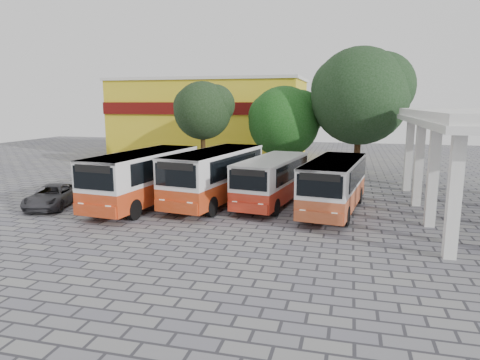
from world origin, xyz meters
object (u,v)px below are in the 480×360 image
(bus_far_left, at_px, (144,175))
(parked_car, at_px, (52,196))
(bus_far_right, at_px, (334,182))
(bus_centre_left, at_px, (215,173))
(bus_centre_right, at_px, (272,178))

(bus_far_left, bearing_deg, parked_car, -157.17)
(bus_far_left, height_order, bus_far_right, bus_far_left)
(bus_centre_left, bearing_deg, parked_car, -151.16)
(bus_far_right, bearing_deg, parked_car, -161.90)
(bus_far_left, xyz_separation_m, bus_centre_right, (6.91, 2.16, -0.21))
(bus_centre_right, bearing_deg, parked_car, -154.29)
(bus_far_left, distance_m, bus_centre_left, 4.01)
(bus_centre_right, xyz_separation_m, bus_far_right, (3.49, -0.87, 0.07))
(bus_far_right, distance_m, parked_car, 15.57)
(bus_centre_right, height_order, parked_car, bus_centre_right)
(bus_far_right, bearing_deg, bus_centre_right, 173.84)
(bus_far_left, relative_size, bus_centre_right, 1.13)
(bus_centre_left, height_order, bus_far_right, bus_centre_left)
(bus_centre_left, distance_m, bus_centre_right, 3.28)
(bus_far_left, xyz_separation_m, parked_car, (-4.89, -1.48, -1.15))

